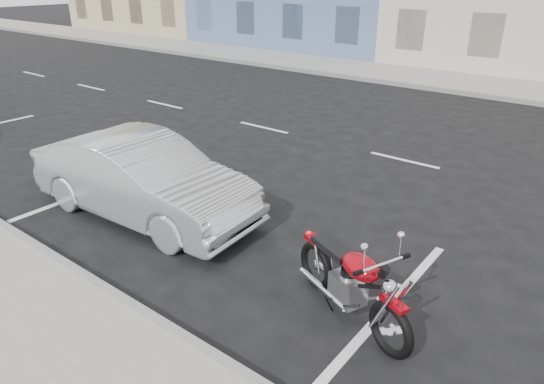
{
  "coord_description": "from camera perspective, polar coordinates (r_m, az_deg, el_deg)",
  "views": [
    {
      "loc": [
        1.87,
        -9.72,
        3.82
      ],
      "look_at": [
        -2.19,
        -4.52,
        0.8
      ],
      "focal_mm": 32.0,
      "sensor_mm": 36.0,
      "label": 1
    }
  ],
  "objects": [
    {
      "name": "ground",
      "position": [
        10.61,
        25.14,
        1.04
      ],
      "size": [
        120.0,
        120.0,
        0.0
      ],
      "primitive_type": "plane",
      "color": "black",
      "rests_on": "ground"
    },
    {
      "name": "sidewalk_far",
      "position": [
        20.01,
        17.63,
        12.68
      ],
      "size": [
        80.0,
        3.4,
        0.15
      ],
      "primitive_type": "cube",
      "color": "gray",
      "rests_on": "ground"
    },
    {
      "name": "curb_near",
      "position": [
        8.28,
        -27.0,
        -5.21
      ],
      "size": [
        80.0,
        0.12,
        0.16
      ],
      "primitive_type": "cube",
      "color": "gray",
      "rests_on": "ground"
    },
    {
      "name": "curb_far",
      "position": [
        18.46,
        15.64,
        12.0
      ],
      "size": [
        80.0,
        0.12,
        0.16
      ],
      "primitive_type": "cube",
      "color": "gray",
      "rests_on": "ground"
    },
    {
      "name": "motorcycle",
      "position": [
        5.42,
        14.13,
        -14.38
      ],
      "size": [
        1.96,
        1.0,
        1.04
      ],
      "rotation": [
        0.0,
        0.0,
        -0.4
      ],
      "color": "black",
      "rests_on": "ground"
    },
    {
      "name": "sedan_silver",
      "position": [
        8.31,
        -14.94,
        1.56
      ],
      "size": [
        4.24,
        1.7,
        1.37
      ],
      "primitive_type": "imported",
      "rotation": [
        0.0,
        0.0,
        1.63
      ],
      "color": "#AFB2B7",
      "rests_on": "ground"
    }
  ]
}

